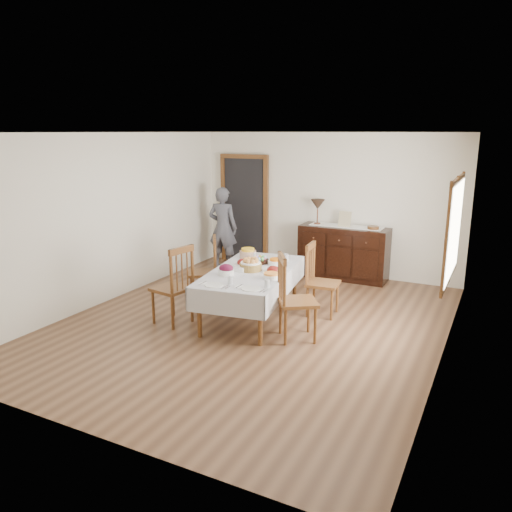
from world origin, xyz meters
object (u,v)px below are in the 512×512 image
at_px(chair_left_far, 206,269).
at_px(person, 223,225).
at_px(dining_table, 251,276).
at_px(chair_left_near, 175,285).
at_px(chair_right_near, 293,297).
at_px(sideboard, 343,253).
at_px(chair_right_far, 319,279).
at_px(table_lamp, 318,205).

height_order(chair_left_far, person, person).
bearing_deg(dining_table, chair_left_near, -149.65).
distance_m(chair_right_near, person, 3.68).
distance_m(chair_left_far, chair_right_near, 1.94).
xyz_separation_m(chair_right_near, sideboard, (-0.25, 2.96, -0.09)).
relative_size(chair_left_near, sideboard, 0.70).
relative_size(chair_right_near, person, 0.66).
bearing_deg(chair_right_far, sideboard, 1.91).
bearing_deg(table_lamp, sideboard, -0.88).
bearing_deg(chair_right_near, table_lamp, -18.74).
relative_size(chair_left_far, chair_right_far, 0.98).
height_order(chair_left_far, table_lamp, table_lamp).
xyz_separation_m(chair_left_near, person, (-0.91, 2.86, 0.28)).
bearing_deg(table_lamp, chair_right_near, -75.33).
bearing_deg(chair_left_far, dining_table, 38.93).
xyz_separation_m(chair_left_near, chair_right_far, (1.65, 1.25, -0.03)).
height_order(dining_table, person, person).
height_order(chair_left_near, chair_right_near, chair_right_near).
height_order(chair_left_far, chair_right_far, chair_right_far).
relative_size(dining_table, chair_left_near, 1.97).
distance_m(chair_left_far, table_lamp, 2.56).
distance_m(chair_right_near, sideboard, 2.97).
height_order(chair_left_near, chair_right_far, chair_left_near).
relative_size(sideboard, table_lamp, 3.45).
height_order(chair_right_near, chair_right_far, chair_right_near).
height_order(dining_table, chair_right_near, chair_right_near).
xyz_separation_m(dining_table, sideboard, (0.57, 2.53, -0.15)).
height_order(chair_right_far, person, person).
bearing_deg(table_lamp, chair_left_far, -114.61).
xyz_separation_m(dining_table, table_lamp, (0.05, 2.54, 0.68)).
height_order(chair_left_near, chair_left_far, chair_left_near).
xyz_separation_m(sideboard, person, (-2.32, -0.35, 0.37)).
xyz_separation_m(chair_left_far, table_lamp, (1.01, 2.21, 0.78)).
bearing_deg(person, dining_table, 121.08).
height_order(chair_left_near, table_lamp, table_lamp).
relative_size(chair_right_far, sideboard, 0.67).
relative_size(chair_left_far, sideboard, 0.65).
bearing_deg(chair_left_far, chair_right_near, 34.59).
bearing_deg(chair_left_near, chair_left_far, -162.85).
bearing_deg(chair_right_far, person, 52.75).
xyz_separation_m(chair_right_far, table_lamp, (-0.77, 1.96, 0.77)).
height_order(dining_table, table_lamp, table_lamp).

